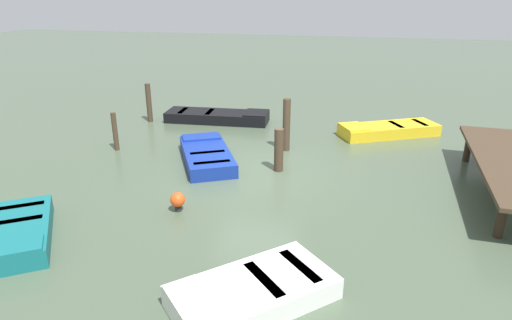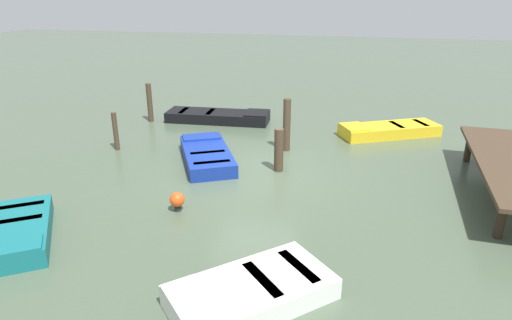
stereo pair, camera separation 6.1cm
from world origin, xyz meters
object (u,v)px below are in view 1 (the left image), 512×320
mooring_piling_far_right (286,125)px  marker_buoy (178,200)px  rowboat_blue (207,155)px  rowboat_black (218,116)px  mooring_piling_far_left (279,150)px  mooring_piling_near_right (115,132)px  mooring_piling_mid_right (149,103)px  rowboat_teal (19,232)px  dock_segment (507,164)px  rowboat_white (252,292)px  rowboat_yellow (388,130)px

mooring_piling_far_right → marker_buoy: bearing=-20.4°
rowboat_blue → rowboat_black: 4.40m
rowboat_black → mooring_piling_far_left: mooring_piling_far_left is taller
mooring_piling_near_right → mooring_piling_mid_right: bearing=-173.0°
rowboat_teal → mooring_piling_near_right: 5.74m
dock_segment → mooring_piling_near_right: 11.52m
dock_segment → rowboat_white: bearing=-40.4°
rowboat_teal → rowboat_white: bearing=47.0°
rowboat_teal → mooring_piling_far_right: 8.29m
dock_segment → mooring_piling_mid_right: 12.61m
rowboat_blue → mooring_piling_far_left: 2.34m
rowboat_teal → mooring_piling_mid_right: bearing=154.0°
dock_segment → rowboat_black: dock_segment is taller
rowboat_teal → rowboat_black: size_ratio=0.69×
mooring_piling_far_left → mooring_piling_far_right: size_ratio=0.74×
rowboat_blue → marker_buoy: bearing=159.7°
rowboat_white → marker_buoy: bearing=-92.2°
mooring_piling_far_right → mooring_piling_near_right: bearing=-77.1°
rowboat_white → mooring_piling_mid_right: 11.82m
mooring_piling_far_left → mooring_piling_far_right: bearing=-177.4°
rowboat_blue → rowboat_white: bearing=178.2°
dock_segment → marker_buoy: (2.78, -7.83, -0.55)m
mooring_piling_mid_right → rowboat_yellow: bearing=91.8°
rowboat_yellow → rowboat_teal: (9.30, -7.89, 0.00)m
rowboat_teal → mooring_piling_near_right: size_ratio=2.25×
dock_segment → rowboat_blue: dock_segment is taller
rowboat_yellow → mooring_piling_mid_right: (0.29, -9.23, 0.55)m
rowboat_white → rowboat_blue: bearing=-108.2°
rowboat_black → mooring_piling_mid_right: 2.79m
rowboat_blue → rowboat_teal: 5.81m
dock_segment → mooring_piling_far_left: mooring_piling_far_left is taller
rowboat_black → mooring_piling_near_right: bearing=-123.1°
rowboat_yellow → rowboat_white: 10.43m
mooring_piling_near_right → marker_buoy: size_ratio=2.64×
rowboat_teal → mooring_piling_near_right: (-5.65, -0.92, 0.42)m
rowboat_yellow → rowboat_teal: same height
rowboat_yellow → rowboat_white: same height
rowboat_teal → marker_buoy: size_ratio=5.96×
rowboat_yellow → rowboat_teal: 12.20m
rowboat_yellow → mooring_piling_mid_right: mooring_piling_mid_right is taller
rowboat_blue → rowboat_black: (-4.29, -1.00, -0.00)m
rowboat_yellow → marker_buoy: (7.25, -5.16, 0.07)m
dock_segment → rowboat_blue: (-0.49, -8.24, -0.62)m
rowboat_white → mooring_piling_near_right: (-6.44, -6.17, 0.42)m
rowboat_yellow → mooring_piling_far_right: 4.17m
rowboat_blue → mooring_piling_near_right: 3.29m
mooring_piling_far_left → mooring_piling_mid_right: bearing=-123.3°
rowboat_blue → rowboat_black: size_ratio=0.81×
rowboat_yellow → mooring_piling_far_right: (2.40, -3.35, 0.65)m
mooring_piling_near_right → rowboat_teal: bearing=9.3°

